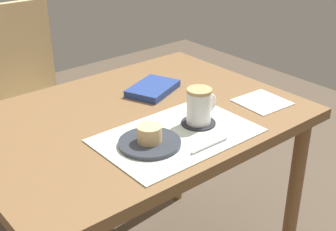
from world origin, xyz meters
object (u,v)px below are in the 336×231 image
dining_table (135,139)px  small_book (153,89)px  pastry_plate (150,143)px  pastry (149,134)px  coffee_mug (200,106)px  wooden_chair (25,107)px

dining_table → small_book: 0.21m
pastry_plate → small_book: (0.24, 0.29, 0.00)m
pastry → coffee_mug: bearing=2.1°
pastry → coffee_mug: 0.19m
wooden_chair → coffee_mug: 0.95m
pastry_plate → pastry: bearing=0.0°
pastry_plate → dining_table: bearing=65.9°
dining_table → pastry_plate: (-0.08, -0.19, 0.10)m
dining_table → wooden_chair: size_ratio=1.12×
dining_table → coffee_mug: (0.11, -0.18, 0.15)m
dining_table → coffee_mug: size_ratio=9.54×
dining_table → small_book: small_book is taller
pastry_plate → coffee_mug: bearing=2.1°
dining_table → pastry: bearing=-114.1°
dining_table → small_book: size_ratio=5.71×
wooden_chair → pastry: 0.93m
small_book → coffee_mug: bearing=-121.5°
pastry → coffee_mug: (0.19, 0.01, 0.02)m
coffee_mug → small_book: (0.05, 0.28, -0.05)m
wooden_chair → pastry_plate: 0.93m
dining_table → pastry: size_ratio=14.98×
dining_table → pastry: pastry is taller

